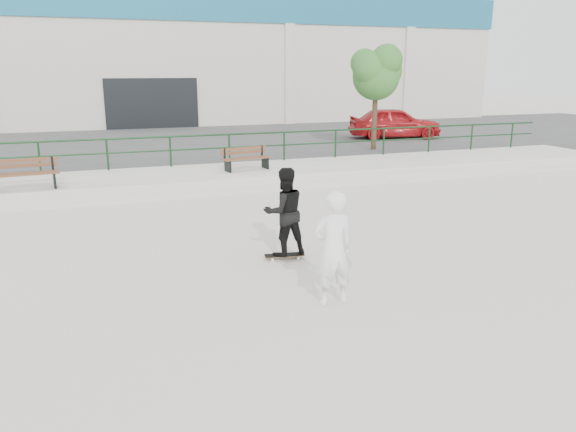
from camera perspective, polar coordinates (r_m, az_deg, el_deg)
name	(u,v)px	position (r m, az deg, el deg)	size (l,w,h in m)	color
ground	(331,295)	(9.45, 4.41, -8.03)	(120.00, 120.00, 0.00)	beige
ledge	(209,179)	(18.12, -7.99, 3.73)	(30.00, 3.00, 0.50)	#B7B0A7
parking_strip	(170,146)	(26.40, -11.91, 6.96)	(60.00, 14.00, 0.50)	#3D3D3D
railing	(200,143)	(19.23, -8.92, 7.32)	(28.00, 0.06, 1.03)	#14371A
commercial_building	(135,55)	(40.10, -15.26, 15.50)	(44.20, 16.33, 8.00)	beige
bench_left	(23,174)	(16.70, -25.29, 3.85)	(1.85, 0.68, 0.83)	#57331E
bench_right	(246,159)	(18.18, -4.29, 5.83)	(1.65, 0.73, 0.74)	#57331E
tree	(377,71)	(23.03, 9.01, 14.33)	(2.31, 2.05, 4.11)	#473523
red_car	(395,123)	(27.20, 10.78, 9.30)	(1.71, 4.24, 1.45)	#AD151A
skateboard	(284,255)	(11.14, -0.36, -4.02)	(0.80, 0.31, 0.09)	black
standing_skater	(284,212)	(10.89, -0.37, 0.43)	(0.85, 0.66, 1.74)	black
seated_skater	(333,249)	(8.81, 4.60, -3.32)	(0.68, 0.44, 1.85)	white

